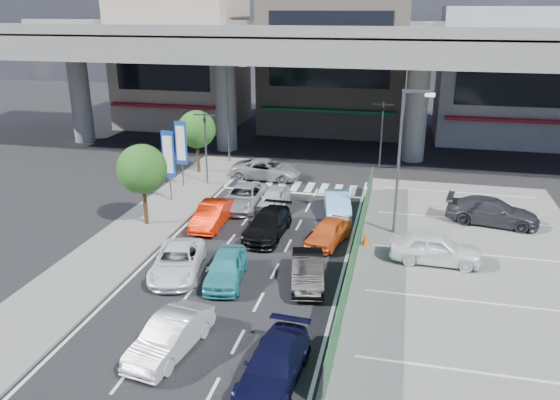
% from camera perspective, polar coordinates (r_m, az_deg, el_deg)
% --- Properties ---
extents(ground, '(120.00, 120.00, 0.00)m').
position_cam_1_polar(ground, '(26.79, -3.90, -7.07)').
color(ground, black).
rests_on(ground, ground).
extents(parking_lot, '(12.00, 28.00, 0.06)m').
position_cam_1_polar(parking_lot, '(27.87, 19.78, -7.09)').
color(parking_lot, '#60605D').
rests_on(parking_lot, ground).
extents(sidewalk_left, '(4.00, 30.00, 0.12)m').
position_cam_1_polar(sidewalk_left, '(32.61, -13.74, -2.47)').
color(sidewalk_left, '#60605D').
rests_on(sidewalk_left, ground).
extents(fence_run, '(0.16, 22.00, 1.80)m').
position_cam_1_polar(fence_run, '(26.39, 7.84, -5.48)').
color(fence_run, '#1E5A2A').
rests_on(fence_run, ground).
extents(expressway, '(64.00, 14.00, 10.75)m').
position_cam_1_polar(expressway, '(45.54, 4.07, 15.48)').
color(expressway, slate).
rests_on(expressway, ground).
extents(building_west, '(12.00, 10.90, 13.00)m').
position_cam_1_polar(building_west, '(59.76, -10.18, 14.03)').
color(building_west, '#A59885').
rests_on(building_west, ground).
extents(building_center, '(14.00, 10.90, 15.00)m').
position_cam_1_polar(building_center, '(56.47, 5.86, 14.93)').
color(building_center, gray).
rests_on(building_center, ground).
extents(building_east, '(12.00, 10.90, 12.00)m').
position_cam_1_polar(building_east, '(55.87, 22.53, 11.99)').
color(building_east, gray).
rests_on(building_east, ground).
extents(traffic_light_left, '(1.60, 1.24, 5.20)m').
position_cam_1_polar(traffic_light_left, '(38.18, -7.84, 7.23)').
color(traffic_light_left, '#595B60').
rests_on(traffic_light_left, ground).
extents(traffic_light_right, '(1.60, 1.24, 5.20)m').
position_cam_1_polar(traffic_light_right, '(42.67, 10.65, 8.38)').
color(traffic_light_right, '#595B60').
rests_on(traffic_light_right, ground).
extents(street_lamp_right, '(1.65, 0.22, 8.00)m').
position_cam_1_polar(street_lamp_right, '(29.76, 12.72, 5.05)').
color(street_lamp_right, '#595B60').
rests_on(street_lamp_right, ground).
extents(street_lamp_left, '(1.65, 0.22, 8.00)m').
position_cam_1_polar(street_lamp_left, '(43.62, -5.27, 9.98)').
color(street_lamp_left, '#595B60').
rests_on(street_lamp_left, ground).
extents(signboard_near, '(0.80, 0.14, 4.70)m').
position_cam_1_polar(signboard_near, '(35.17, -11.58, 4.48)').
color(signboard_near, '#595B60').
rests_on(signboard_near, ground).
extents(signboard_far, '(0.80, 0.14, 4.70)m').
position_cam_1_polar(signboard_far, '(37.98, -10.30, 5.68)').
color(signboard_far, '#595B60').
rests_on(signboard_far, ground).
extents(tree_near, '(2.80, 2.80, 4.80)m').
position_cam_1_polar(tree_near, '(31.54, -14.22, 3.14)').
color(tree_near, '#382314').
rests_on(tree_near, ground).
extents(tree_far, '(2.80, 2.80, 4.80)m').
position_cam_1_polar(tree_far, '(41.14, -8.69, 7.30)').
color(tree_far, '#382314').
rests_on(tree_far, ground).
extents(hatch_white_back_mid, '(2.13, 4.37, 1.38)m').
position_cam_1_polar(hatch_white_back_mid, '(20.82, -11.39, -13.75)').
color(hatch_white_back_mid, beige).
rests_on(hatch_white_back_mid, ground).
extents(minivan_navy_back, '(2.08, 4.55, 1.29)m').
position_cam_1_polar(minivan_navy_back, '(19.12, -0.63, -16.86)').
color(minivan_navy_back, black).
rests_on(minivan_navy_back, ground).
extents(sedan_white_mid_left, '(3.12, 5.03, 1.30)m').
position_cam_1_polar(sedan_white_mid_left, '(26.31, -10.69, -6.33)').
color(sedan_white_mid_left, white).
rests_on(sedan_white_mid_left, ground).
extents(taxi_teal_mid, '(2.18, 4.24, 1.38)m').
position_cam_1_polar(taxi_teal_mid, '(25.31, -5.66, -7.05)').
color(taxi_teal_mid, teal).
rests_on(taxi_teal_mid, ground).
extents(hatch_black_mid_right, '(2.16, 4.25, 1.33)m').
position_cam_1_polar(hatch_black_mid_right, '(24.98, 2.89, -7.41)').
color(hatch_black_mid_right, black).
rests_on(hatch_black_mid_right, ground).
extents(taxi_orange_left, '(1.49, 4.20, 1.38)m').
position_cam_1_polar(taxi_orange_left, '(31.60, -7.09, -1.53)').
color(taxi_orange_left, red).
rests_on(taxi_orange_left, ground).
extents(sedan_black_mid, '(2.09, 4.79, 1.37)m').
position_cam_1_polar(sedan_black_mid, '(29.97, -1.29, -2.59)').
color(sedan_black_mid, black).
rests_on(sedan_black_mid, ground).
extents(taxi_orange_right, '(2.42, 4.08, 1.30)m').
position_cam_1_polar(taxi_orange_right, '(29.20, 5.09, -3.35)').
color(taxi_orange_right, '#E35A1F').
rests_on(taxi_orange_right, ground).
extents(wagon_silver_front_left, '(2.30, 4.88, 1.35)m').
position_cam_1_polar(wagon_silver_front_left, '(34.38, -3.80, 0.32)').
color(wagon_silver_front_left, '#A7AAAF').
rests_on(wagon_silver_front_left, ground).
extents(sedan_white_front_mid, '(1.70, 3.73, 1.24)m').
position_cam_1_polar(sedan_white_front_mid, '(34.25, -0.63, 0.19)').
color(sedan_white_front_mid, silver).
rests_on(sedan_white_front_mid, ground).
extents(kei_truck_front_right, '(2.22, 4.39, 1.38)m').
position_cam_1_polar(kei_truck_front_right, '(33.21, 6.03, -0.43)').
color(kei_truck_front_right, '#5DA2D4').
rests_on(kei_truck_front_right, ground).
extents(crossing_wagon_silver, '(5.19, 2.60, 1.41)m').
position_cam_1_polar(crossing_wagon_silver, '(40.04, -1.37, 3.21)').
color(crossing_wagon_silver, '#929398').
rests_on(crossing_wagon_silver, ground).
extents(parked_sedan_white, '(4.48, 1.93, 1.51)m').
position_cam_1_polar(parked_sedan_white, '(27.89, 15.94, -4.86)').
color(parked_sedan_white, white).
rests_on(parked_sedan_white, parking_lot).
extents(parked_sedan_dgrey, '(5.41, 2.92, 1.49)m').
position_cam_1_polar(parked_sedan_dgrey, '(33.82, 21.29, -1.12)').
color(parked_sedan_dgrey, '#303035').
rests_on(parked_sedan_dgrey, parking_lot).
extents(traffic_cone, '(0.47, 0.47, 0.76)m').
position_cam_1_polar(traffic_cone, '(29.20, 8.93, -3.98)').
color(traffic_cone, '#FE5F0E').
rests_on(traffic_cone, parking_lot).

